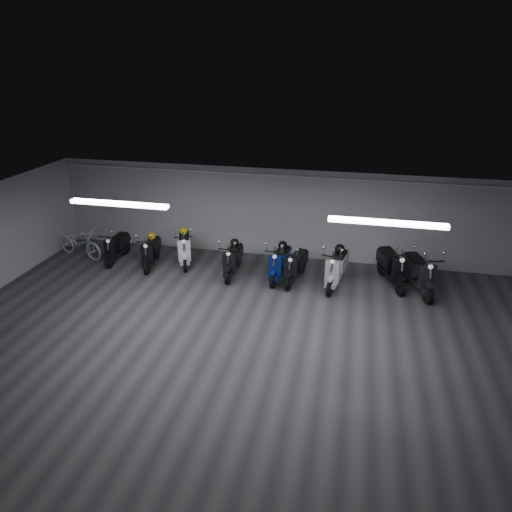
% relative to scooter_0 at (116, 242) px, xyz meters
% --- Properties ---
extents(floor, '(14.00, 10.00, 0.01)m').
position_rel_scooter_0_xyz_m(floor, '(4.71, -3.56, -0.62)').
color(floor, '#37373A').
rests_on(floor, ground).
extents(ceiling, '(14.00, 10.00, 0.01)m').
position_rel_scooter_0_xyz_m(ceiling, '(4.71, -3.56, 2.19)').
color(ceiling, slate).
rests_on(ceiling, ground).
extents(back_wall, '(14.00, 0.01, 2.80)m').
position_rel_scooter_0_xyz_m(back_wall, '(4.71, 1.45, 0.79)').
color(back_wall, '#ABABAE').
rests_on(back_wall, ground).
extents(front_wall, '(14.00, 0.01, 2.80)m').
position_rel_scooter_0_xyz_m(front_wall, '(4.71, -8.56, 0.79)').
color(front_wall, '#ABABAE').
rests_on(front_wall, ground).
extents(fluor_strip_left, '(2.40, 0.18, 0.08)m').
position_rel_scooter_0_xyz_m(fluor_strip_left, '(1.71, -2.56, 2.13)').
color(fluor_strip_left, white).
rests_on(fluor_strip_left, ceiling).
extents(fluor_strip_right, '(2.40, 0.18, 0.08)m').
position_rel_scooter_0_xyz_m(fluor_strip_right, '(7.71, -2.56, 2.13)').
color(fluor_strip_right, white).
rests_on(fluor_strip_right, ceiling).
extents(conduit, '(13.60, 0.05, 0.05)m').
position_rel_scooter_0_xyz_m(conduit, '(4.71, 1.36, 2.01)').
color(conduit, white).
rests_on(conduit, back_wall).
extents(scooter_0, '(0.59, 1.66, 1.23)m').
position_rel_scooter_0_xyz_m(scooter_0, '(0.00, 0.00, 0.00)').
color(scooter_0, black).
rests_on(scooter_0, floor).
extents(scooter_1, '(0.83, 1.74, 1.24)m').
position_rel_scooter_0_xyz_m(scooter_1, '(1.20, -0.15, 0.01)').
color(scooter_1, black).
rests_on(scooter_1, floor).
extents(scooter_2, '(1.20, 1.92, 1.36)m').
position_rel_scooter_0_xyz_m(scooter_2, '(2.11, 0.26, 0.07)').
color(scooter_2, white).
rests_on(scooter_2, floor).
extents(scooter_3, '(0.60, 1.73, 1.28)m').
position_rel_scooter_0_xyz_m(scooter_3, '(3.76, -0.21, 0.03)').
color(scooter_3, black).
rests_on(scooter_3, floor).
extents(scooter_4, '(0.81, 1.83, 1.31)m').
position_rel_scooter_0_xyz_m(scooter_4, '(5.12, -0.16, 0.04)').
color(scooter_4, navy).
rests_on(scooter_4, floor).
extents(scooter_5, '(0.89, 1.79, 1.28)m').
position_rel_scooter_0_xyz_m(scooter_5, '(5.59, -0.24, 0.03)').
color(scooter_5, black).
rests_on(scooter_5, floor).
extents(scooter_6, '(0.95, 1.96, 1.40)m').
position_rel_scooter_0_xyz_m(scooter_6, '(6.70, -0.25, 0.09)').
color(scooter_6, '#B6B6BB').
rests_on(scooter_6, floor).
extents(scooter_7, '(1.25, 2.03, 1.43)m').
position_rel_scooter_0_xyz_m(scooter_7, '(8.20, 0.17, 0.10)').
color(scooter_7, black).
rests_on(scooter_7, floor).
extents(scooter_9, '(1.22, 2.05, 1.45)m').
position_rel_scooter_0_xyz_m(scooter_9, '(8.87, -0.11, 0.11)').
color(scooter_9, black).
rests_on(scooter_9, floor).
extents(bicycle, '(1.95, 1.17, 1.19)m').
position_rel_scooter_0_xyz_m(bicycle, '(-1.29, 0.03, -0.02)').
color(bicycle, silver).
rests_on(bicycle, floor).
extents(helmet_0, '(0.23, 0.23, 0.23)m').
position_rel_scooter_0_xyz_m(helmet_0, '(2.02, 0.50, 0.34)').
color(helmet_0, '#C4CC0C').
rests_on(helmet_0, scooter_2).
extents(helmet_1, '(0.28, 0.28, 0.28)m').
position_rel_scooter_0_xyz_m(helmet_1, '(6.75, 0.00, 0.39)').
color(helmet_1, black).
rests_on(helmet_1, scooter_6).
extents(helmet_2, '(0.26, 0.26, 0.26)m').
position_rel_scooter_0_xyz_m(helmet_2, '(5.15, 0.08, 0.33)').
color(helmet_2, black).
rests_on(helmet_2, scooter_4).
extents(helmet_3, '(0.24, 0.24, 0.24)m').
position_rel_scooter_0_xyz_m(helmet_3, '(1.16, 0.08, 0.28)').
color(helmet_3, orange).
rests_on(helmet_3, scooter_1).
extents(helmet_4, '(0.25, 0.25, 0.25)m').
position_rel_scooter_0_xyz_m(helmet_4, '(3.76, 0.03, 0.31)').
color(helmet_4, black).
rests_on(helmet_4, scooter_3).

